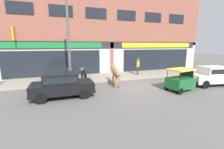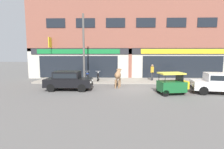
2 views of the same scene
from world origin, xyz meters
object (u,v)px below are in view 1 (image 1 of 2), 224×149
Objects in this scene: motorcycle_0 at (71,75)px; utility_pole at (69,42)px; car_0 at (213,75)px; car_1 at (62,84)px; pedestrian at (138,65)px; motorcycle_1 at (84,74)px; cow at (116,73)px; auto_rickshaw at (181,81)px.

utility_pole is (-0.12, -1.07, 2.76)m from motorcycle_0.
utility_pole reaches higher than car_0.
car_1 reaches higher than motorcycle_0.
utility_pole is at bearing -170.54° from pedestrian.
cow is at bearing -54.64° from motorcycle_1.
motorcycle_1 is at bearing 40.38° from utility_pole.
pedestrian reaches higher than car_0.
motorcycle_1 is (-5.72, 5.29, -0.13)m from auto_rickshaw.
cow is at bearing -29.19° from utility_pole.
cow reaches higher than car_1.
motorcycle_0 is at bearing 153.60° from car_0.
utility_pole is at bearing 158.91° from car_0.
car_0 is at bearing -17.14° from cow.
cow is 4.05m from car_1.
pedestrian is at bearing 0.23° from motorcycle_0.
motorcycle_1 is at bearing -3.21° from motorcycle_0.
pedestrian is at bearing 9.46° from utility_pole.
auto_rickshaw is 8.54m from utility_pole.
cow is 0.59× the size of car_1.
motorcycle_0 is (-6.78, 5.35, -0.13)m from auto_rickshaw.
utility_pole is (-1.19, -1.01, 2.76)m from motorcycle_1.
pedestrian is at bearing 29.36° from car_1.
car_1 is 8.36m from pedestrian.
auto_rickshaw is (3.74, -2.51, -0.35)m from cow.
utility_pole is (0.68, 3.00, 2.47)m from car_1.
utility_pole is (-3.17, 1.77, 2.28)m from cow.
motorcycle_1 is at bearing -179.09° from pedestrian.
car_1 is 2.26× the size of pedestrian.
pedestrian is (5.41, 0.09, 0.60)m from motorcycle_1.
car_0 is 10.34m from motorcycle_1.
auto_rickshaw is (7.59, -1.28, -0.15)m from car_1.
pedestrian reaches higher than auto_rickshaw.
motorcycle_1 is (1.88, 4.01, -0.29)m from car_1.
motorcycle_1 is (-1.97, 2.78, -0.48)m from cow.
car_1 is 4.44m from motorcycle_1.
utility_pole reaches higher than motorcycle_1.
cow reaches higher than car_0.
pedestrian reaches higher than cow.
car_0 is 1.81× the size of auto_rickshaw.
car_0 is 2.37× the size of pedestrian.
auto_rickshaw is 1.17× the size of motorcycle_0.
cow is at bearing 162.86° from car_0.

